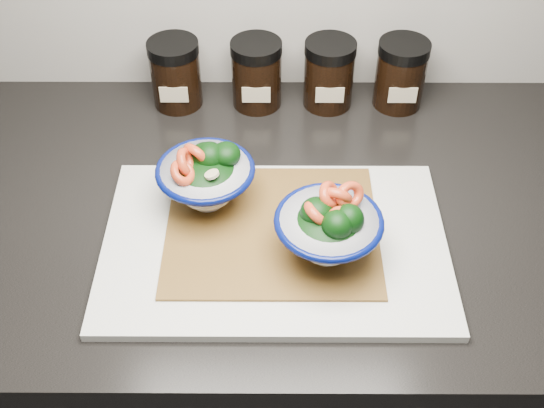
{
  "coord_description": "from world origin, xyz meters",
  "views": [
    {
      "loc": [
        -0.11,
        0.76,
        1.57
      ],
      "look_at": [
        -0.11,
        1.39,
        0.96
      ],
      "focal_mm": 45.0,
      "sensor_mm": 36.0,
      "label": 1
    }
  ],
  "objects_px": {
    "cutting_board": "(275,244)",
    "spice_jar_c": "(329,74)",
    "spice_jar_b": "(257,74)",
    "bowl_left": "(206,177)",
    "spice_jar_d": "(401,74)",
    "spice_jar_a": "(176,73)",
    "bowl_right": "(329,229)"
  },
  "relations": [
    {
      "from": "spice_jar_c",
      "to": "spice_jar_d",
      "type": "xyz_separation_m",
      "value": [
        0.12,
        0.0,
        0.0
      ]
    },
    {
      "from": "bowl_left",
      "to": "bowl_right",
      "type": "height_order",
      "value": "same"
    },
    {
      "from": "cutting_board",
      "to": "spice_jar_c",
      "type": "distance_m",
      "value": 0.34
    },
    {
      "from": "spice_jar_a",
      "to": "spice_jar_b",
      "type": "distance_m",
      "value": 0.13
    },
    {
      "from": "spice_jar_b",
      "to": "spice_jar_d",
      "type": "distance_m",
      "value": 0.23
    },
    {
      "from": "bowl_right",
      "to": "spice_jar_c",
      "type": "relative_size",
      "value": 1.21
    },
    {
      "from": "bowl_left",
      "to": "spice_jar_b",
      "type": "relative_size",
      "value": 1.18
    },
    {
      "from": "bowl_left",
      "to": "spice_jar_b",
      "type": "height_order",
      "value": "bowl_left"
    },
    {
      "from": "bowl_left",
      "to": "spice_jar_d",
      "type": "height_order",
      "value": "bowl_left"
    },
    {
      "from": "spice_jar_b",
      "to": "spice_jar_c",
      "type": "distance_m",
      "value": 0.12
    },
    {
      "from": "spice_jar_c",
      "to": "spice_jar_a",
      "type": "bearing_deg",
      "value": 180.0
    },
    {
      "from": "bowl_left",
      "to": "spice_jar_a",
      "type": "relative_size",
      "value": 1.18
    },
    {
      "from": "bowl_left",
      "to": "spice_jar_c",
      "type": "height_order",
      "value": "bowl_left"
    },
    {
      "from": "bowl_right",
      "to": "spice_jar_d",
      "type": "bearing_deg",
      "value": 68.81
    },
    {
      "from": "bowl_left",
      "to": "spice_jar_c",
      "type": "relative_size",
      "value": 1.18
    },
    {
      "from": "bowl_left",
      "to": "spice_jar_a",
      "type": "xyz_separation_m",
      "value": [
        -0.07,
        0.25,
        -0.0
      ]
    },
    {
      "from": "spice_jar_a",
      "to": "spice_jar_d",
      "type": "relative_size",
      "value": 1.0
    },
    {
      "from": "spice_jar_c",
      "to": "spice_jar_d",
      "type": "bearing_deg",
      "value": 0.0
    },
    {
      "from": "cutting_board",
      "to": "spice_jar_a",
      "type": "distance_m",
      "value": 0.36
    },
    {
      "from": "cutting_board",
      "to": "bowl_left",
      "type": "xyz_separation_m",
      "value": [
        -0.09,
        0.07,
        0.05
      ]
    },
    {
      "from": "bowl_right",
      "to": "spice_jar_d",
      "type": "xyz_separation_m",
      "value": [
        0.13,
        0.35,
        -0.0
      ]
    },
    {
      "from": "bowl_left",
      "to": "bowl_right",
      "type": "relative_size",
      "value": 0.98
    },
    {
      "from": "spice_jar_a",
      "to": "spice_jar_c",
      "type": "distance_m",
      "value": 0.25
    },
    {
      "from": "cutting_board",
      "to": "spice_jar_b",
      "type": "distance_m",
      "value": 0.33
    },
    {
      "from": "spice_jar_c",
      "to": "bowl_left",
      "type": "bearing_deg",
      "value": -125.55
    },
    {
      "from": "bowl_right",
      "to": "spice_jar_b",
      "type": "relative_size",
      "value": 1.21
    },
    {
      "from": "cutting_board",
      "to": "spice_jar_a",
      "type": "height_order",
      "value": "spice_jar_a"
    },
    {
      "from": "cutting_board",
      "to": "bowl_left",
      "type": "relative_size",
      "value": 3.37
    },
    {
      "from": "spice_jar_b",
      "to": "spice_jar_c",
      "type": "xyz_separation_m",
      "value": [
        0.12,
        0.0,
        0.0
      ]
    },
    {
      "from": "cutting_board",
      "to": "bowl_left",
      "type": "distance_m",
      "value": 0.13
    },
    {
      "from": "cutting_board",
      "to": "spice_jar_c",
      "type": "height_order",
      "value": "spice_jar_c"
    },
    {
      "from": "spice_jar_c",
      "to": "spice_jar_b",
      "type": "bearing_deg",
      "value": 180.0
    }
  ]
}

